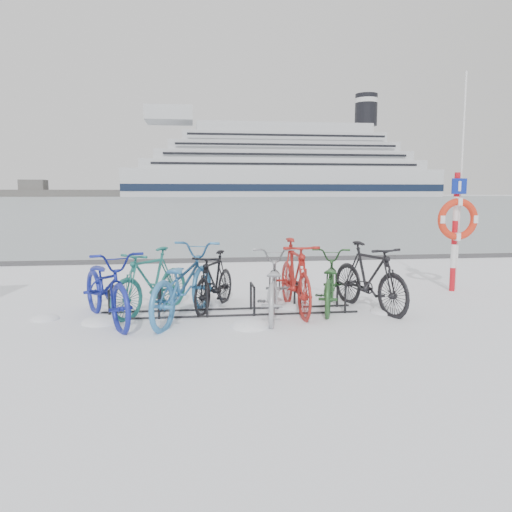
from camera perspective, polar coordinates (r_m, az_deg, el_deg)
The scene contains 15 objects.
ground at distance 7.89m, azimuth -3.01°, elevation -6.55°, with size 900.00×900.00×0.00m, color white.
ice_sheet at distance 162.65m, azimuth -7.20°, elevation 6.50°, with size 400.00×298.00×0.02m, color #9AA8AE.
quay_edge at distance 13.68m, azimuth -4.89°, elevation -0.48°, with size 400.00×0.25×0.10m, color #3F3F42.
bike_rack at distance 7.85m, azimuth -3.02°, elevation -5.27°, with size 4.00×0.48×0.46m.
lifebuoy_station at distance 10.15m, azimuth 22.02°, elevation 3.88°, with size 0.79×0.23×4.10m.
cruise_ferry at distance 242.76m, azimuth 2.88°, elevation 9.92°, with size 149.46×28.16×49.11m.
bike_0 at distance 7.62m, azimuth -16.69°, elevation -3.08°, with size 0.73×2.11×1.11m, color navy.
bike_1 at distance 7.98m, azimuth -11.92°, elevation -2.65°, with size 0.50×1.76×1.06m, color #206B64.
bike_2 at distance 7.54m, azimuth -8.37°, elevation -2.79°, with size 0.76×2.19×1.15m, color teal.
bike_3 at distance 8.14m, azimuth -4.80°, elevation -2.65°, with size 0.46×1.61×0.97m, color black.
bike_4 at distance 7.67m, azimuth 1.90°, elevation -3.03°, with size 0.68×1.95×1.02m, color #9B9EA3.
bike_5 at distance 7.95m, azimuth 4.49°, elevation -2.08°, with size 0.56×1.98×1.19m, color #A6201A.
bike_6 at distance 8.22m, azimuth 8.38°, elevation -2.60°, with size 0.64×1.85×0.97m, color #265327.
bike_7 at distance 8.24m, azimuth 12.83°, elevation -2.13°, with size 0.53×1.87×1.13m, color black.
snow_drifts at distance 7.67m, azimuth -2.58°, elevation -6.93°, with size 5.94×2.17×0.20m.
Camera 1 is at (-0.57, -7.64, 1.88)m, focal length 35.00 mm.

